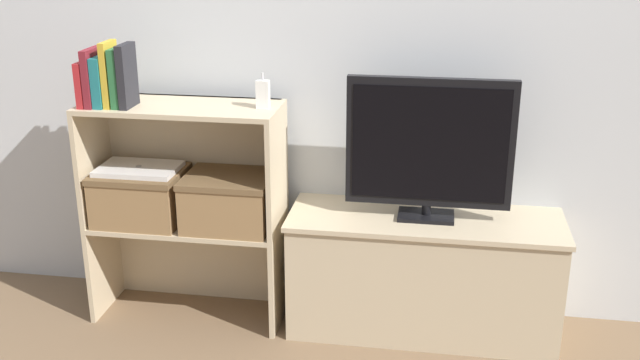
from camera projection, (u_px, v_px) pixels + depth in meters
name	position (u px, v px, depth m)	size (l,w,h in m)	color
ground_plane	(313.00, 343.00, 3.02)	(16.00, 16.00, 0.00)	brown
wall_back	(330.00, 28.00, 2.99)	(10.00, 0.05, 2.40)	silver
tv_stand	(423.00, 274.00, 3.04)	(1.09, 0.39, 0.50)	#CCB793
tv	(429.00, 146.00, 2.86)	(0.64, 0.14, 0.56)	black
bookshelf_lower_tier	(194.00, 249.00, 3.22)	(0.79, 0.33, 0.43)	#CCB793
bookshelf_upper_tier	(188.00, 145.00, 3.07)	(0.79, 0.33, 0.50)	#CCB793
book_crimson	(86.00, 83.00, 2.91)	(0.03, 0.15, 0.18)	#B22328
book_maroon	(93.00, 77.00, 2.90)	(0.03, 0.15, 0.22)	maroon
book_teal	(102.00, 81.00, 2.90)	(0.04, 0.14, 0.19)	#1E7075
book_mustard	(110.00, 74.00, 2.88)	(0.02, 0.12, 0.25)	gold
book_forest	(119.00, 78.00, 2.88)	(0.03, 0.12, 0.23)	#286638
book_charcoal	(127.00, 76.00, 2.87)	(0.03, 0.13, 0.24)	#232328
baby_monitor	(263.00, 94.00, 2.88)	(0.05, 0.04, 0.14)	white
storage_basket_left	(141.00, 193.00, 3.09)	(0.35, 0.30, 0.22)	#937047
storage_basket_right	(229.00, 199.00, 3.03)	(0.35, 0.30, 0.22)	#937047
laptop	(139.00, 169.00, 3.05)	(0.32, 0.22, 0.02)	white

